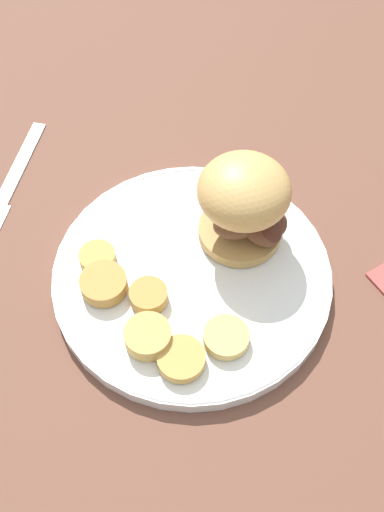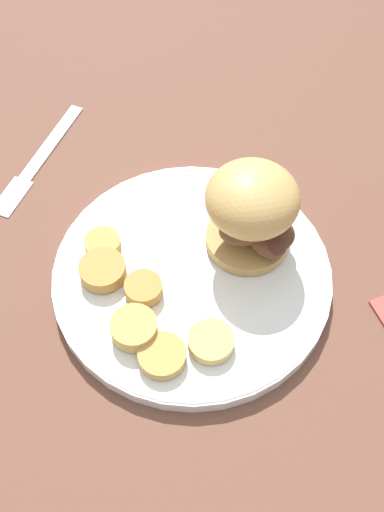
% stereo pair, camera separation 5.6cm
% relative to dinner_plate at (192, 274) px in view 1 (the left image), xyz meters
% --- Properties ---
extents(ground_plane, '(4.00, 4.00, 0.00)m').
position_rel_dinner_plate_xyz_m(ground_plane, '(0.00, 0.00, -0.01)').
color(ground_plane, brown).
extents(dinner_plate, '(0.27, 0.27, 0.02)m').
position_rel_dinner_plate_xyz_m(dinner_plate, '(0.00, 0.00, 0.00)').
color(dinner_plate, white).
rests_on(dinner_plate, ground_plane).
extents(sandwich, '(0.09, 0.09, 0.10)m').
position_rel_dinner_plate_xyz_m(sandwich, '(0.02, 0.06, 0.06)').
color(sandwich, tan).
rests_on(sandwich, dinner_plate).
extents(potato_round_0, '(0.04, 0.04, 0.01)m').
position_rel_dinner_plate_xyz_m(potato_round_0, '(0.05, -0.08, 0.01)').
color(potato_round_0, tan).
rests_on(potato_round_0, dinner_plate).
extents(potato_round_1, '(0.04, 0.04, 0.02)m').
position_rel_dinner_plate_xyz_m(potato_round_1, '(-0.06, -0.06, 0.01)').
color(potato_round_1, '#BC8942').
rests_on(potato_round_1, dinner_plate).
extents(potato_round_2, '(0.04, 0.04, 0.01)m').
position_rel_dinner_plate_xyz_m(potato_round_2, '(-0.02, -0.05, 0.01)').
color(potato_round_2, '#BC8942').
rests_on(potato_round_2, dinner_plate).
extents(potato_round_3, '(0.04, 0.04, 0.01)m').
position_rel_dinner_plate_xyz_m(potato_round_3, '(0.07, -0.04, 0.01)').
color(potato_round_3, '#DBB766').
rests_on(potato_round_3, dinner_plate).
extents(potato_round_4, '(0.04, 0.04, 0.02)m').
position_rel_dinner_plate_xyz_m(potato_round_4, '(0.01, -0.08, 0.02)').
color(potato_round_4, tan).
rests_on(potato_round_4, dinner_plate).
extents(potato_round_5, '(0.04, 0.04, 0.01)m').
position_rel_dinner_plate_xyz_m(potato_round_5, '(-0.08, -0.04, 0.01)').
color(potato_round_5, tan).
rests_on(potato_round_5, dinner_plate).
extents(fork, '(0.09, 0.17, 0.00)m').
position_rel_dinner_plate_xyz_m(fork, '(-0.24, -0.01, -0.01)').
color(fork, silver).
rests_on(fork, ground_plane).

